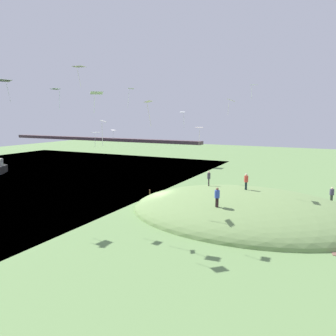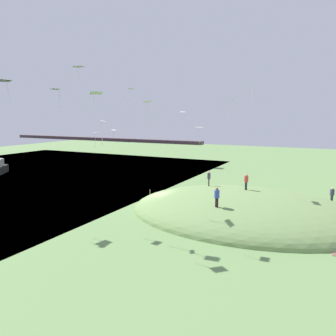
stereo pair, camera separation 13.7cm
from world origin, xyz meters
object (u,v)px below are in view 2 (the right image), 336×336
person_watching_kites (217,195)px  kite_8 (148,104)px  kite_2 (5,81)px  kite_11 (96,94)px  kite_4 (114,131)px  kite_13 (254,86)px  kite_7 (79,67)px  kite_12 (103,124)px  person_with_child (332,193)px  kite_1 (183,114)px  kite_3 (130,90)px  person_on_hilltop (246,180)px  kite_5 (96,133)px  kite_10 (199,129)px  mooring_post (150,193)px  kite_6 (56,90)px  kite_0 (231,101)px  person_walking_path (209,176)px

person_watching_kites → kite_8: bearing=-125.7°
kite_2 → kite_11: (10.95, -0.46, -1.46)m
kite_4 → kite_8: 25.29m
kite_13 → kite_7: bearing=-122.7°
kite_2 → kite_12: size_ratio=0.93×
person_with_child → kite_2: kite_2 is taller
kite_1 → kite_13: (9.08, -0.00, 3.26)m
person_watching_kites → kite_3: 12.54m
person_on_hilltop → kite_3: kite_3 is taller
kite_5 → kite_13: (18.30, 6.39, 5.67)m
kite_13 → kite_10: bearing=-165.0°
kite_13 → kite_2: bearing=-135.7°
kite_2 → kite_12: bearing=6.6°
kite_10 → kite_4: bearing=165.7°
kite_12 → kite_13: 19.85m
kite_11 → person_with_child: bearing=46.1°
person_watching_kites → mooring_post: 13.58m
kite_6 → kite_4: bearing=111.3°
kite_1 → kite_11: bearing=-86.9°
person_with_child → kite_12: kite_12 is taller
person_watching_kites → kite_10: kite_10 is taller
kite_8 → kite_11: (-3.04, -2.87, 0.71)m
kite_8 → kite_13: kite_13 is taller
kite_8 → kite_13: (5.01, 16.11, 2.49)m
kite_6 → kite_0: bearing=37.6°
kite_3 → kite_12: (-0.32, -3.90, -3.05)m
person_watching_kites → kite_12: bearing=-133.2°
kite_1 → kite_12: size_ratio=0.99×
kite_6 → kite_10: kite_6 is taller
mooring_post → kite_6: bearing=-105.6°
kite_0 → kite_2: (-18.10, -12.31, 1.63)m
kite_6 → kite_12: kite_6 is taller
person_with_child → kite_6: kite_6 is taller
kite_1 → kite_5: kite_1 is taller
kite_11 → kite_10: bearing=83.6°
person_with_child → kite_12: (-17.82, -16.14, 7.51)m
person_walking_path → kite_2: 22.80m
kite_2 → kite_5: kite_2 is taller
kite_8 → person_on_hilltop: bearing=58.9°
kite_0 → kite_12: 13.79m
kite_3 → kite_8: bearing=-38.1°
kite_0 → kite_12: kite_0 is taller
person_walking_path → kite_10: kite_10 is taller
kite_13 → kite_3: bearing=-122.2°
kite_2 → mooring_post: 20.11m
person_on_hilltop → kite_5: bearing=106.8°
kite_0 → kite_4: (-21.04, 8.61, -3.84)m
kite_5 → kite_12: (9.54, -10.94, 1.50)m
person_watching_kites → kite_0: (-0.74, 6.20, 8.52)m
kite_4 → person_watching_kites: bearing=-34.2°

